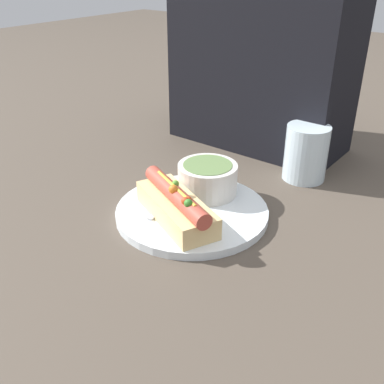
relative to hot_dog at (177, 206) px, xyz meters
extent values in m
plane|color=#4C4238|center=(0.00, 0.04, -0.04)|extent=(4.00, 4.00, 0.00)
cylinder|color=white|center=(0.00, 0.04, -0.03)|extent=(0.24, 0.24, 0.01)
cube|color=#E5C17F|center=(0.00, 0.00, -0.01)|extent=(0.17, 0.12, 0.03)
cylinder|color=#B24738|center=(0.00, 0.00, 0.02)|extent=(0.17, 0.09, 0.02)
sphere|color=#C63F1E|center=(0.03, -0.02, 0.03)|extent=(0.01, 0.01, 0.01)
sphere|color=#387A28|center=(0.04, -0.02, 0.03)|extent=(0.01, 0.01, 0.01)
sphere|color=#C63F1E|center=(0.03, -0.02, 0.03)|extent=(0.01, 0.01, 0.01)
sphere|color=orange|center=(0.00, -0.01, 0.03)|extent=(0.01, 0.01, 0.01)
sphere|color=#518C2D|center=(-0.01, 0.01, 0.03)|extent=(0.01, 0.01, 0.01)
cylinder|color=gold|center=(0.00, 0.00, 0.03)|extent=(0.11, 0.05, 0.01)
cylinder|color=silver|center=(-0.01, 0.10, 0.00)|extent=(0.10, 0.10, 0.05)
cylinder|color=#66844C|center=(-0.01, 0.10, 0.02)|extent=(0.08, 0.08, 0.01)
cube|color=#B7B7BC|center=(-0.04, 0.02, -0.02)|extent=(0.03, 0.11, 0.00)
ellipsoid|color=#B7B7BC|center=(-0.06, 0.10, -0.02)|extent=(0.03, 0.04, 0.01)
cylinder|color=silver|center=(0.08, 0.27, 0.01)|extent=(0.08, 0.08, 0.10)
cylinder|color=silver|center=(0.02, 0.34, 0.00)|extent=(0.03, 0.03, 0.06)
sphere|color=silver|center=(0.02, 0.34, 0.03)|extent=(0.02, 0.02, 0.02)
cube|color=black|center=(-0.08, 0.37, 0.14)|extent=(0.36, 0.16, 0.35)
camera|label=1|loc=(0.38, -0.44, 0.34)|focal=42.00mm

